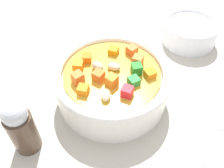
# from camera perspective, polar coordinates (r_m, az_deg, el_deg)

# --- Properties ---
(ground_plane) EXTENTS (1.40, 1.40, 0.02)m
(ground_plane) POSITION_cam_1_polar(r_m,az_deg,el_deg) (0.41, 0.00, -3.71)
(ground_plane) COLOR #BAB2A0
(soup_bowl_main) EXTENTS (0.18, 0.18, 0.07)m
(soup_bowl_main) POSITION_cam_1_polar(r_m,az_deg,el_deg) (0.38, -0.00, 0.30)
(soup_bowl_main) COLOR white
(soup_bowl_main) RESTS_ON ground_plane
(spoon) EXTENTS (0.21, 0.07, 0.01)m
(spoon) POSITION_cam_1_polar(r_m,az_deg,el_deg) (0.37, 20.27, -15.36)
(spoon) COLOR silver
(spoon) RESTS_ON ground_plane
(side_bowl_small) EXTENTS (0.11, 0.11, 0.04)m
(side_bowl_small) POSITION_cam_1_polar(r_m,az_deg,el_deg) (0.52, 17.37, 11.48)
(side_bowl_small) COLOR white
(side_bowl_small) RESTS_ON ground_plane
(pepper_shaker) EXTENTS (0.04, 0.04, 0.09)m
(pepper_shaker) POSITION_cam_1_polar(r_m,az_deg,el_deg) (0.34, -20.12, -9.28)
(pepper_shaker) COLOR #4C3828
(pepper_shaker) RESTS_ON ground_plane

